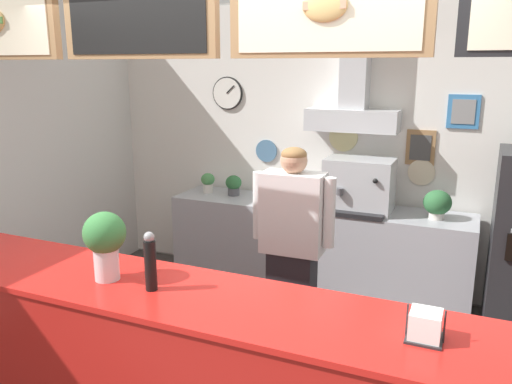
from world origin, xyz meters
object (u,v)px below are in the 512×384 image
potted_basil (287,191)px  napkin_holder (425,326)px  espresso_machine (359,185)px  shop_worker (292,257)px  basil_vase (105,241)px  potted_sage (437,203)px  potted_oregano (208,182)px  pepper_grinder (150,262)px  potted_rosemary (234,184)px

potted_basil → napkin_holder: 2.88m
espresso_machine → potted_basil: 0.69m
shop_worker → basil_vase: (-0.59, -1.20, 0.41)m
shop_worker → potted_basil: (-0.52, 1.28, 0.13)m
potted_sage → potted_oregano: size_ratio=1.23×
espresso_machine → shop_worker: bearing=-97.4°
espresso_machine → potted_oregano: size_ratio=2.91×
potted_oregano → pepper_grinder: size_ratio=0.68×
potted_sage → potted_basil: (-1.35, -0.01, -0.02)m
shop_worker → napkin_holder: (0.98, -1.17, 0.26)m
espresso_machine → basil_vase: size_ratio=1.64×
pepper_grinder → potted_basil: bearing=94.7°
shop_worker → espresso_machine: size_ratio=2.78×
potted_basil → pepper_grinder: 2.52m
basil_vase → potted_basil: bearing=88.2°
shop_worker → napkin_holder: 1.55m
napkin_holder → pepper_grinder: pepper_grinder is taller
pepper_grinder → potted_sage: bearing=65.5°
potted_sage → basil_vase: size_ratio=0.69×
espresso_machine → basil_vase: bearing=-107.0°
potted_oregano → pepper_grinder: 2.80m
potted_oregano → basil_vase: basil_vase is taller
shop_worker → espresso_machine: bearing=-99.0°
potted_rosemary → pepper_grinder: size_ratio=0.67×
potted_sage → basil_vase: basil_vase is taller
shop_worker → basil_vase: 1.40m
shop_worker → basil_vase: size_ratio=4.56×
potted_rosemary → potted_oregano: (-0.29, -0.01, 0.00)m
espresso_machine → potted_sage: (0.67, 0.01, -0.10)m
shop_worker → espresso_machine: (0.17, 1.29, 0.25)m
potted_rosemary → potted_oregano: bearing=-178.3°
napkin_holder → potted_oregano: bearing=133.4°
pepper_grinder → basil_vase: bearing=176.3°
potted_oregano → espresso_machine: bearing=-1.9°
potted_basil → napkin_holder: (1.50, -2.46, 0.14)m
pepper_grinder → espresso_machine: bearing=79.3°
pepper_grinder → potted_rosemary: bearing=107.3°
espresso_machine → potted_rosemary: size_ratio=2.91×
shop_worker → potted_oregano: (-1.40, 1.35, 0.13)m
potted_rosemary → napkin_holder: (2.09, -2.53, 0.14)m
pepper_grinder → basil_vase: size_ratio=0.83×
espresso_machine → potted_basil: (-0.68, -0.01, -0.12)m
basil_vase → espresso_machine: bearing=73.0°
napkin_holder → pepper_grinder: (-1.29, -0.04, 0.09)m
shop_worker → pepper_grinder: shop_worker is taller
espresso_machine → potted_rosemary: (-1.28, 0.06, -0.12)m
potted_rosemary → potted_sage: bearing=-1.7°
basil_vase → shop_worker: bearing=63.7°
espresso_machine → napkin_holder: size_ratio=3.87×
shop_worker → potted_basil: bearing=-69.7°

